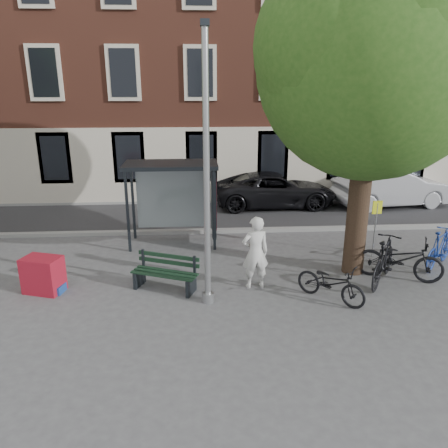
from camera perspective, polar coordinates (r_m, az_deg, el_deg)
ground at (r=10.50m, az=-2.08°, el=-10.12°), size 90.00×90.00×0.00m
road at (r=17.00m, az=-2.75°, el=1.08°), size 40.00×4.00×0.01m
curb_near at (r=15.08m, az=-2.62°, el=-0.93°), size 40.00×0.25×0.12m
curb_far at (r=18.90m, az=-2.86°, el=3.00°), size 40.00×0.25×0.12m
building_row at (r=22.36m, az=-3.33°, el=23.25°), size 30.00×8.00×14.00m
lamppost at (r=9.51m, az=-2.27°, el=4.84°), size 0.28×0.35×6.11m
tree_right at (r=11.47m, az=19.24°, el=20.41°), size 5.76×5.60×8.20m
bus_shelter at (r=13.71m, az=-5.21°, el=5.17°), size 2.85×1.45×2.62m
painter at (r=10.86m, az=4.11°, el=-3.74°), size 0.74×0.54×1.87m
bench at (r=11.04m, az=-7.65°, el=-6.54°), size 1.73×1.11×0.85m
bike_a at (r=12.29m, az=21.96°, el=-4.23°), size 2.30×1.56×1.14m
bike_b at (r=13.56m, az=26.32°, el=-2.84°), size 1.71×1.63×1.11m
bike_c at (r=10.66m, az=13.79°, el=-7.45°), size 1.68×1.66×0.92m
bike_d at (r=11.91m, az=20.12°, el=-4.48°), size 1.68×2.01×1.24m
car_dark at (r=18.37m, az=6.67°, el=4.51°), size 5.09×2.43×1.40m
car_silver at (r=19.48m, az=21.11°, el=4.47°), size 4.98×2.30×1.58m
red_stand at (r=11.67m, az=-22.55°, el=-6.14°), size 1.04×0.84×0.90m
blue_crate at (r=11.70m, az=-21.49°, el=-7.82°), size 0.62×0.50×0.20m
bucket_c at (r=12.65m, az=-22.41°, el=-5.59°), size 0.33×0.33×0.36m
notice_sign at (r=13.40m, az=19.25°, el=0.76°), size 0.30×0.06×1.72m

